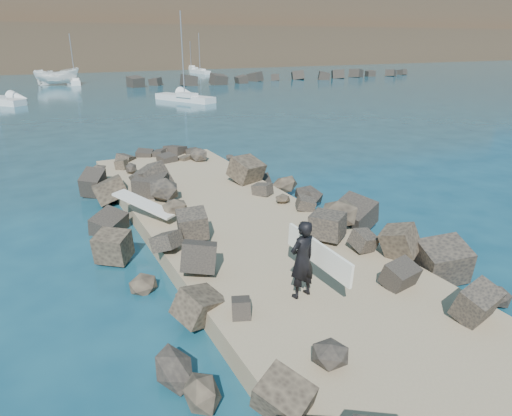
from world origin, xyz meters
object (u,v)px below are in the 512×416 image
object	(u,v)px
sailboat_b	(75,82)
surfer_with_board	(305,259)
surfboard_resting	(145,207)
boat_imported	(57,77)

from	to	relation	value
sailboat_b	surfer_with_board	bearing A→B (deg)	-92.40
surfboard_resting	sailboat_b	size ratio (longest dim) A/B	0.32
surfer_with_board	sailboat_b	xyz separation A→B (m)	(2.89, 68.81, -1.23)
surfboard_resting	surfer_with_board	bearing A→B (deg)	-107.42
surfer_with_board	surfboard_resting	bearing A→B (deg)	107.74
surfer_with_board	sailboat_b	bearing A→B (deg)	87.60
surfer_with_board	sailboat_b	world-z (taller)	sailboat_b
boat_imported	surfer_with_board	xyz separation A→B (m)	(-0.35, -68.44, 0.34)
surfboard_resting	sailboat_b	bearing A→B (deg)	50.22
boat_imported	sailboat_b	distance (m)	2.71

